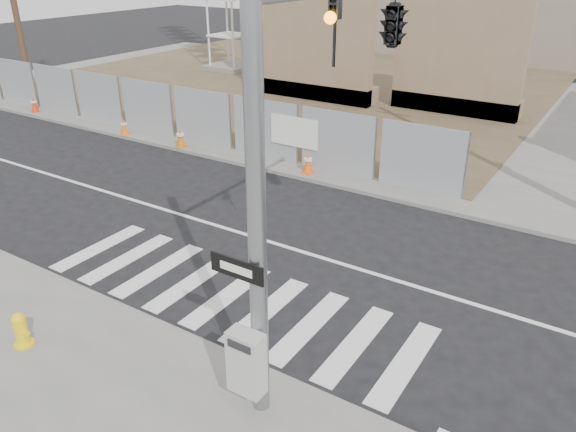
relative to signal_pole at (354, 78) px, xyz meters
The scene contains 11 objects.
ground 5.77m from the signal_pole, 140.66° to the left, with size 100.00×100.00×0.00m, color black.
sidewalk_far 16.91m from the signal_pole, 98.84° to the left, with size 50.00×20.00×0.12m, color slate.
signal_pole is the anchor object (origin of this frame).
chain_link_fence 14.80m from the signal_pole, 150.58° to the left, with size 24.60×0.04×2.00m, color gray.
concrete_wall_left 17.92m from the signal_pole, 122.11° to the left, with size 6.00×1.30×8.00m.
concrete_wall_right 16.46m from the signal_pole, 100.52° to the left, with size 5.50×1.30×8.00m.
fire_hydrant 7.34m from the signal_pole, 139.57° to the right, with size 0.42×0.38×0.68m.
traffic_cone_a 20.37m from the signal_pole, 160.97° to the left, with size 0.46×0.46×0.68m.
traffic_cone_b 14.96m from the signal_pole, 154.03° to the left, with size 0.40×0.40×0.62m.
traffic_cone_c 12.50m from the signal_pole, 147.73° to the left, with size 0.48×0.48×0.72m.
traffic_cone_d 9.08m from the signal_pole, 125.59° to the left, with size 0.45×0.45×0.69m.
Camera 1 is at (6.48, -10.25, 6.62)m, focal length 35.00 mm.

